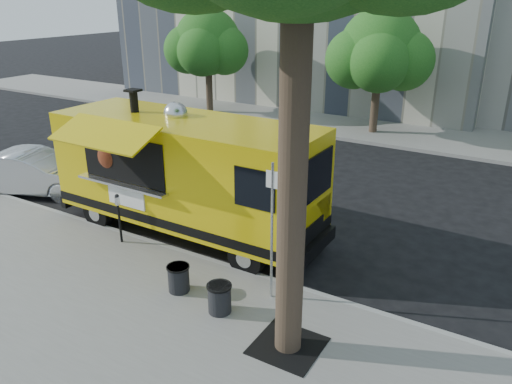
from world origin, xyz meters
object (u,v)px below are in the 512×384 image
parking_meter (119,212)px  food_truck (185,172)px  far_tree_b (380,50)px  sedan (35,172)px  trash_bin_right (219,297)px  sign_post (272,224)px  far_tree_a (208,42)px  trash_bin_left (179,278)px

parking_meter → food_truck: size_ratio=0.18×
far_tree_b → sedan: bearing=-119.3°
parking_meter → trash_bin_right: (3.92, -1.20, -0.50)m
sign_post → trash_bin_right: 1.81m
parking_meter → sign_post: bearing=-2.5°
far_tree_a → trash_bin_left: size_ratio=8.97×
far_tree_b → food_truck: far_tree_b is taller
parking_meter → sedan: parking_meter is taller
far_tree_b → parking_meter: 14.48m
sign_post → sedan: bearing=170.9°
far_tree_a → sedan: bearing=-81.3°
far_tree_a → food_truck: size_ratio=0.70×
trash_bin_right → trash_bin_left: bearing=171.4°
parking_meter → far_tree_a: bearing=117.1°
far_tree_b → food_truck: 12.73m
far_tree_a → parking_meter: 15.59m
trash_bin_left → trash_bin_right: bearing=-8.6°
sedan → trash_bin_right: 9.40m
sign_post → parking_meter: sign_post is taller
far_tree_b → sign_post: 14.61m
food_truck → sedan: (-6.09, -0.18, -1.06)m
far_tree_b → trash_bin_right: 15.73m
far_tree_b → trash_bin_left: size_ratio=9.21×
food_truck → trash_bin_left: bearing=-55.1°
trash_bin_left → trash_bin_right: size_ratio=0.97×
far_tree_a → far_tree_b: (9.00, 0.40, 0.06)m
parking_meter → sedan: (-5.13, 1.35, -0.27)m
far_tree_a → far_tree_b: bearing=2.5°
far_tree_b → sign_post: bearing=-79.9°
sign_post → parking_meter: bearing=177.5°
trash_bin_left → trash_bin_right: trash_bin_right is taller
food_truck → sedan: food_truck is taller
food_truck → trash_bin_left: 3.36m
food_truck → far_tree_a: bearing=123.7°
far_tree_a → parking_meter: far_tree_a is taller
far_tree_a → trash_bin_left: far_tree_a is taller
far_tree_b → parking_meter: size_ratio=4.12×
sign_post → trash_bin_left: 2.43m
parking_meter → sedan: bearing=165.2°
far_tree_a → far_tree_b: 9.01m
far_tree_b → food_truck: bearing=-94.7°
far_tree_b → sedan: (-7.13, -12.70, -3.12)m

